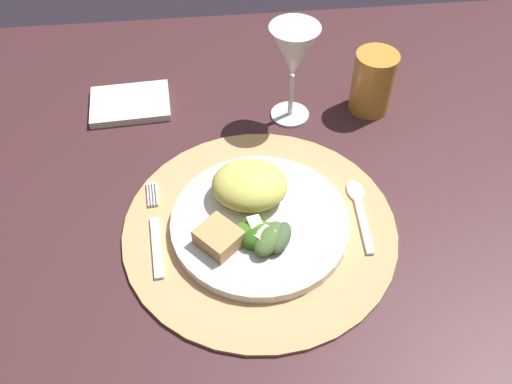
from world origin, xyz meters
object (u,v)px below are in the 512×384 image
(dining_table, at_px, (296,238))
(wine_glass, at_px, (293,55))
(dinner_plate, at_px, (260,223))
(spoon, at_px, (358,203))
(fork, at_px, (156,232))
(napkin, at_px, (130,104))
(amber_tumbler, at_px, (373,82))

(dining_table, bearing_deg, wine_glass, 90.31)
(dinner_plate, bearing_deg, wine_glass, 72.02)
(spoon, bearing_deg, dinner_plate, -170.36)
(fork, xyz_separation_m, napkin, (-0.05, 0.28, -0.00))
(spoon, distance_m, wine_glass, 0.24)
(dinner_plate, distance_m, napkin, 0.34)
(dining_table, relative_size, spoon, 8.99)
(dinner_plate, height_order, fork, dinner_plate)
(amber_tumbler, bearing_deg, spoon, -107.72)
(napkin, height_order, wine_glass, wine_glass)
(fork, height_order, amber_tumbler, amber_tumbler)
(fork, distance_m, spoon, 0.28)
(napkin, bearing_deg, dining_table, -34.23)
(spoon, distance_m, napkin, 0.42)
(dining_table, xyz_separation_m, dinner_plate, (-0.08, -0.10, 0.18))
(fork, bearing_deg, dinner_plate, -1.11)
(fork, height_order, napkin, napkin)
(napkin, distance_m, wine_glass, 0.29)
(spoon, bearing_deg, napkin, 141.94)
(fork, xyz_separation_m, spoon, (0.28, 0.02, 0.00))
(dinner_plate, relative_size, napkin, 1.85)
(dining_table, relative_size, wine_glass, 7.19)
(amber_tumbler, bearing_deg, wine_glass, -177.18)
(wine_glass, bearing_deg, dining_table, -89.69)
(dining_table, xyz_separation_m, spoon, (0.07, -0.08, 0.18))
(dinner_plate, relative_size, wine_glass, 1.46)
(dinner_plate, xyz_separation_m, wine_glass, (0.07, 0.23, 0.10))
(fork, distance_m, napkin, 0.28)
(dining_table, height_order, dinner_plate, dinner_plate)
(spoon, xyz_separation_m, amber_tumbler, (0.07, 0.21, 0.04))
(wine_glass, height_order, amber_tumbler, wine_glass)
(napkin, bearing_deg, spoon, -38.06)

